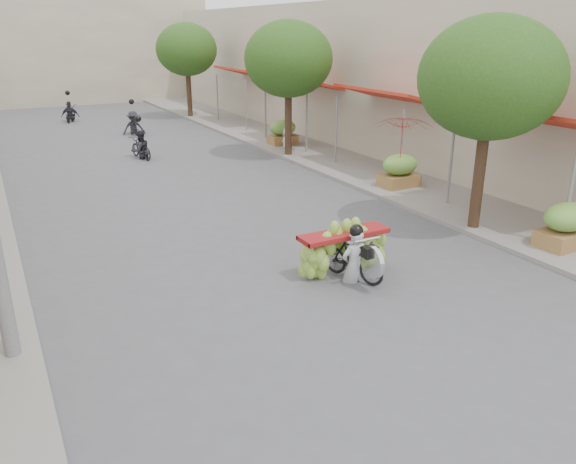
{
  "coord_description": "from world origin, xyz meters",
  "views": [
    {
      "loc": [
        -5.21,
        -5.7,
        4.89
      ],
      "look_at": [
        -0.27,
        3.49,
        1.1
      ],
      "focal_mm": 35.0,
      "sensor_mm": 36.0,
      "label": 1
    }
  ],
  "objects": [
    {
      "name": "ground",
      "position": [
        0.0,
        0.0,
        0.0
      ],
      "size": [
        120.0,
        120.0,
        0.0
      ],
      "primitive_type": "plane",
      "color": "#505055",
      "rests_on": "ground"
    },
    {
      "name": "bg_motorbike_c",
      "position": [
        -0.95,
        27.76,
        0.8
      ],
      "size": [
        1.15,
        1.71,
        1.95
      ],
      "color": "black",
      "rests_on": "ground"
    },
    {
      "name": "market_umbrella",
      "position": [
        6.02,
        7.76,
        2.41
      ],
      "size": [
        2.28,
        2.28,
        1.62
      ],
      "rotation": [
        0.0,
        0.0,
        -0.35
      ],
      "color": "#A21C15",
      "rests_on": "ground"
    },
    {
      "name": "pedestrian",
      "position": [
        6.22,
        15.59,
        0.95
      ],
      "size": [
        0.95,
        0.85,
        1.65
      ],
      "rotation": [
        0.0,
        0.0,
        3.72
      ],
      "color": "white",
      "rests_on": "ground"
    },
    {
      "name": "produce_crate_near",
      "position": [
        6.2,
        2.0,
        0.71
      ],
      "size": [
        1.2,
        0.88,
        1.16
      ],
      "color": "olive",
      "rests_on": "ground"
    },
    {
      "name": "sidewalk_right",
      "position": [
        7.0,
        15.0,
        0.06
      ],
      "size": [
        4.0,
        60.0,
        0.12
      ],
      "primitive_type": "cube",
      "color": "gray",
      "rests_on": "ground"
    },
    {
      "name": "far_building",
      "position": [
        0.0,
        38.0,
        3.5
      ],
      "size": [
        20.0,
        6.0,
        7.0
      ],
      "primitive_type": "cube",
      "color": "#B1A58C",
      "rests_on": "ground"
    },
    {
      "name": "shophouse_row_right",
      "position": [
        11.99,
        14.0,
        3.0
      ],
      "size": [
        9.77,
        40.0,
        6.0
      ],
      "color": "#B6AC97",
      "rests_on": "ground"
    },
    {
      "name": "street_tree_near",
      "position": [
        5.4,
        4.0,
        3.78
      ],
      "size": [
        3.4,
        3.4,
        5.25
      ],
      "color": "#3A2719",
      "rests_on": "ground"
    },
    {
      "name": "produce_crate_mid",
      "position": [
        6.2,
        8.0,
        0.71
      ],
      "size": [
        1.2,
        0.88,
        1.16
      ],
      "color": "olive",
      "rests_on": "ground"
    },
    {
      "name": "street_tree_mid",
      "position": [
        5.4,
        14.0,
        3.78
      ],
      "size": [
        3.4,
        3.4,
        5.25
      ],
      "color": "#3A2719",
      "rests_on": "ground"
    },
    {
      "name": "bg_motorbike_a",
      "position": [
        0.09,
        16.54,
        0.77
      ],
      "size": [
        0.87,
        1.57,
        1.95
      ],
      "color": "black",
      "rests_on": "ground"
    },
    {
      "name": "street_tree_far",
      "position": [
        5.4,
        26.0,
        3.78
      ],
      "size": [
        3.4,
        3.4,
        5.25
      ],
      "color": "#3A2719",
      "rests_on": "ground"
    },
    {
      "name": "banana_motorbike",
      "position": [
        0.99,
        3.15,
        0.69
      ],
      "size": [
        2.2,
        1.78,
        2.04
      ],
      "color": "black",
      "rests_on": "ground"
    },
    {
      "name": "produce_crate_far",
      "position": [
        6.2,
        16.0,
        0.71
      ],
      "size": [
        1.2,
        0.88,
        1.16
      ],
      "color": "olive",
      "rests_on": "ground"
    },
    {
      "name": "bg_motorbike_b",
      "position": [
        1.18,
        22.13,
        0.84
      ],
      "size": [
        1.1,
        1.77,
        1.95
      ],
      "color": "black",
      "rests_on": "ground"
    }
  ]
}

